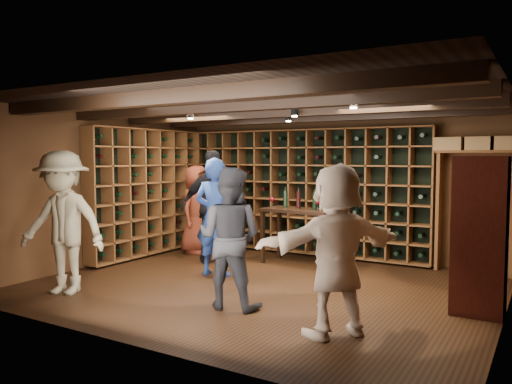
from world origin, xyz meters
The scene contains 13 objects.
ground centered at (0.00, 0.00, 0.00)m, with size 6.00×6.00×0.00m, color black.
room_shell centered at (0.00, 0.05, 2.42)m, with size 6.00×6.00×6.00m.
wine_rack_back centered at (-0.52, 2.33, 1.15)m, with size 4.65×0.30×2.20m.
wine_rack_left centered at (-2.83, 0.82, 1.15)m, with size 0.30×2.65×2.20m.
crate_shelf centered at (2.41, 2.32, 1.57)m, with size 1.20×0.32×2.07m.
display_cabinet centered at (2.71, 0.20, 0.86)m, with size 0.55×0.50×1.75m.
man_blue_shirt centered at (-0.89, 0.18, 0.88)m, with size 0.64×0.42×1.76m, color navy.
man_grey_suit centered at (0.17, -1.03, 0.82)m, with size 0.80×0.62×1.65m, color black.
guest_red_floral centered at (-2.22, 1.45, 0.81)m, with size 0.79×0.51×1.62m, color maroon.
guest_woman_black centered at (-1.43, 0.91, 0.94)m, with size 1.10×0.46×1.88m, color black.
guest_khaki centered at (-2.02, -1.62, 0.92)m, with size 1.19×0.69×1.85m, color gray.
guest_beige centered at (1.59, -1.27, 0.86)m, with size 1.59×0.51×1.71m, color tan.
tasting_table centered at (-0.15, 1.51, 0.81)m, with size 1.27×0.72×1.20m.
Camera 1 is at (3.39, -5.84, 1.77)m, focal length 35.00 mm.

